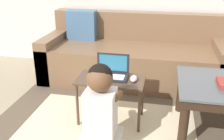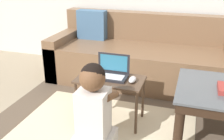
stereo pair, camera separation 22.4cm
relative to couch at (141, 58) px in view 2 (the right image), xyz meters
name	(u,v)px [view 2 (the right image)]	position (x,y,z in m)	size (l,w,h in m)	color
ground_plane	(103,131)	(-0.06, -1.16, -0.27)	(16.00, 16.00, 0.00)	gray
area_rug	(102,133)	(-0.06, -1.20, -0.27)	(2.05, 1.59, 0.01)	brown
couch	(141,58)	(0.00, 0.00, 0.00)	(2.11, 0.84, 0.79)	brown
laptop_desk	(110,85)	(-0.06, -0.98, 0.08)	(0.57, 0.32, 0.41)	#4C3828
laptop	(112,73)	(-0.06, -0.94, 0.17)	(0.28, 0.18, 0.19)	#232328
computer_mouse	(132,80)	(0.14, -0.99, 0.16)	(0.06, 0.12, 0.04)	silver
person_seated	(94,112)	(-0.04, -1.41, 0.05)	(0.29, 0.37, 0.70)	silver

